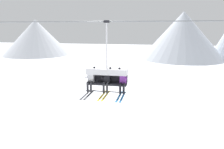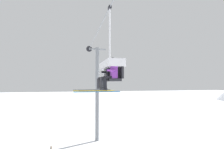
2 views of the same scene
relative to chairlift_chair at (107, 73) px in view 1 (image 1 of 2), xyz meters
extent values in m
cone|color=white|center=(-34.73, 52.49, -0.70)|extent=(20.86, 20.86, 10.94)
cone|color=silver|center=(9.25, 51.84, 0.20)|extent=(22.47, 22.47, 12.74)
cylinder|color=slate|center=(-0.81, -0.07, 2.61)|extent=(19.42, 0.05, 0.05)
cube|color=#232328|center=(0.00, -0.07, -0.53)|extent=(2.07, 0.48, 0.10)
cube|color=#232328|center=(0.00, 0.21, -0.26)|extent=(2.07, 0.08, 0.45)
cube|color=silver|center=(0.00, -0.01, 0.12)|extent=(2.12, 0.68, 0.30)
cylinder|color=black|center=(0.00, -0.39, -0.86)|extent=(2.07, 0.04, 0.04)
cylinder|color=silver|center=(0.00, -0.07, 1.41)|extent=(0.07, 0.07, 2.29)
cube|color=black|center=(0.00, -0.07, 2.61)|extent=(0.28, 0.12, 0.12)
cube|color=silver|center=(-0.85, -0.09, -0.22)|extent=(0.32, 0.22, 0.52)
sphere|color=#284C93|center=(-0.85, -0.09, 0.13)|extent=(0.22, 0.22, 0.22)
ellipsoid|color=black|center=(-0.85, -0.19, 0.13)|extent=(0.17, 0.04, 0.08)
cylinder|color=#2D2D33|center=(-0.94, -0.26, -0.44)|extent=(0.11, 0.34, 0.11)
cylinder|color=#2D2D33|center=(-0.76, -0.26, -0.44)|extent=(0.11, 0.34, 0.11)
cylinder|color=#2D2D33|center=(-0.94, -0.43, -0.68)|extent=(0.11, 0.11, 0.48)
cylinder|color=#2D2D33|center=(-0.76, -0.43, -0.68)|extent=(0.11, 0.11, 0.48)
cube|color=#232328|center=(-0.94, -0.73, -0.97)|extent=(0.09, 1.70, 0.02)
cube|color=#232328|center=(-0.76, -0.73, -0.97)|extent=(0.09, 1.70, 0.02)
cylinder|color=silver|center=(-1.03, -0.24, -0.18)|extent=(0.09, 0.30, 0.09)
cylinder|color=silver|center=(-0.66, -0.09, 0.13)|extent=(0.09, 0.09, 0.30)
sphere|color=black|center=(-0.66, -0.09, 0.30)|extent=(0.11, 0.11, 0.11)
cube|color=black|center=(0.00, -0.09, -0.22)|extent=(0.32, 0.22, 0.52)
sphere|color=#284C93|center=(0.00, -0.09, 0.13)|extent=(0.22, 0.22, 0.22)
ellipsoid|color=black|center=(0.00, -0.19, 0.13)|extent=(0.17, 0.04, 0.08)
cylinder|color=#2D2D33|center=(-0.09, -0.26, -0.44)|extent=(0.11, 0.34, 0.11)
cylinder|color=#2D2D33|center=(0.09, -0.26, -0.44)|extent=(0.11, 0.34, 0.11)
cylinder|color=#2D2D33|center=(-0.09, -0.43, -0.68)|extent=(0.11, 0.11, 0.48)
cylinder|color=#2D2D33|center=(0.09, -0.43, -0.68)|extent=(0.11, 0.11, 0.48)
cube|color=gold|center=(-0.09, -0.73, -0.97)|extent=(0.09, 1.70, 0.02)
cube|color=gold|center=(0.09, -0.73, -0.97)|extent=(0.09, 1.70, 0.02)
cylinder|color=black|center=(-0.19, -0.24, -0.18)|extent=(0.09, 0.30, 0.09)
cylinder|color=black|center=(0.19, -0.09, 0.13)|extent=(0.09, 0.09, 0.30)
sphere|color=black|center=(0.19, -0.09, 0.30)|extent=(0.11, 0.11, 0.11)
cube|color=purple|center=(0.85, -0.09, -0.22)|extent=(0.32, 0.22, 0.52)
sphere|color=silver|center=(0.85, -0.09, 0.13)|extent=(0.22, 0.22, 0.22)
ellipsoid|color=black|center=(0.85, -0.19, 0.13)|extent=(0.17, 0.04, 0.08)
cylinder|color=black|center=(0.76, -0.26, -0.44)|extent=(0.11, 0.34, 0.11)
cylinder|color=black|center=(0.94, -0.26, -0.44)|extent=(0.11, 0.34, 0.11)
cylinder|color=black|center=(0.76, -0.43, -0.68)|extent=(0.11, 0.11, 0.48)
cylinder|color=black|center=(0.94, -0.43, -0.68)|extent=(0.11, 0.11, 0.48)
cube|color=#1E6BB2|center=(0.76, -0.73, -0.97)|extent=(0.09, 1.70, 0.02)
cube|color=#1E6BB2|center=(0.94, -0.73, -0.97)|extent=(0.09, 1.70, 0.02)
cylinder|color=purple|center=(0.66, -0.09, 0.13)|extent=(0.09, 0.09, 0.30)
sphere|color=black|center=(0.66, -0.09, 0.30)|extent=(0.11, 0.11, 0.11)
cylinder|color=purple|center=(1.03, -0.24, -0.18)|extent=(0.09, 0.30, 0.09)
camera|label=1|loc=(2.45, -10.77, 2.32)|focal=35.00mm
camera|label=2|loc=(7.24, -1.62, -0.63)|focal=28.00mm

